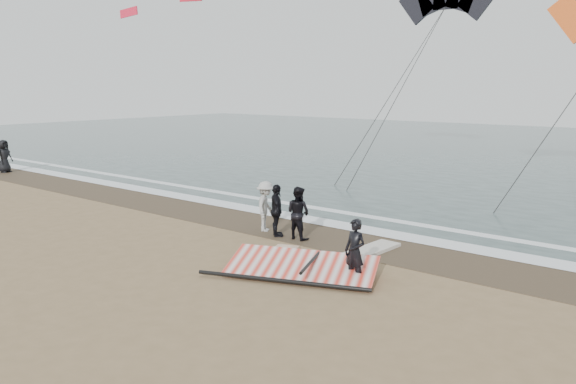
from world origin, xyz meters
name	(u,v)px	position (x,y,z in m)	size (l,w,h in m)	color
ground	(236,275)	(0.00, 0.00, 0.00)	(120.00, 120.00, 0.00)	#8C704C
sea	(559,153)	(0.00, 33.00, 0.01)	(120.00, 54.00, 0.02)	#233838
wet_sand	(335,238)	(0.00, 4.50, 0.01)	(120.00, 2.80, 0.01)	#4C3D2B
foam_near	(358,228)	(0.00, 5.90, 0.03)	(120.00, 0.90, 0.01)	white
foam_far	(383,219)	(0.00, 7.60, 0.03)	(120.00, 0.45, 0.01)	white
man_main	(355,251)	(2.63, 1.37, 0.79)	(0.58, 0.38, 1.58)	black
board_white	(275,258)	(-0.03, 1.60, 0.05)	(0.67, 2.39, 0.10)	silver
board_cream	(366,252)	(1.65, 3.61, 0.05)	(0.69, 2.60, 0.11)	beige
trio_cluster	(279,209)	(-1.60, 3.68, 0.83)	(2.33, 1.40, 1.67)	black
sail_rig	(303,267)	(1.29, 1.08, 0.19)	(4.07, 2.93, 0.50)	black
kite_dark	(446,2)	(-5.34, 24.55, 9.74)	(7.04, 6.74, 16.33)	black
distant_kites	(157,5)	(-38.27, 29.00, 12.80)	(15.37, 2.12, 1.40)	red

